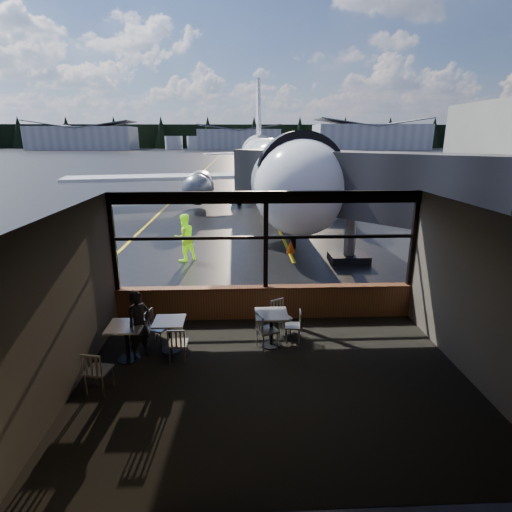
{
  "coord_description": "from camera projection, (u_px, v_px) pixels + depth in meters",
  "views": [
    {
      "loc": [
        -0.71,
        -10.12,
        4.78
      ],
      "look_at": [
        -0.21,
        1.0,
        1.5
      ],
      "focal_mm": 28.0,
      "sensor_mm": 36.0,
      "label": 1
    }
  ],
  "objects": [
    {
      "name": "fuel_tank_b",
      "position": [
        196.0,
        143.0,
        183.8
      ],
      "size": [
        8.0,
        8.0,
        6.0
      ],
      "primitive_type": "cylinder",
      "color": "silver",
      "rests_on": "ground_plane"
    },
    {
      "name": "cafe_table_left",
      "position": [
        127.0,
        342.0,
        8.88
      ],
      "size": [
        0.77,
        0.77,
        0.84
      ],
      "primitive_type": null,
      "color": "#9D9891",
      "rests_on": "carpet_floor"
    },
    {
      "name": "chair_mid_w",
      "position": [
        157.0,
        328.0,
        9.48
      ],
      "size": [
        0.61,
        0.61,
        0.9
      ],
      "primitive_type": null,
      "rotation": [
        0.0,
        0.0,
        -1.86
      ],
      "color": "#B5AFA3",
      "rests_on": "carpet_floor"
    },
    {
      "name": "chair_near_w",
      "position": [
        267.0,
        331.0,
        9.34
      ],
      "size": [
        0.65,
        0.65,
        0.92
      ],
      "primitive_type": null,
      "rotation": [
        0.0,
        0.0,
        -1.2
      ],
      "color": "#B1ADA0",
      "rests_on": "carpet_floor"
    },
    {
      "name": "wall_right",
      "position": [
        478.0,
        298.0,
        7.88
      ],
      "size": [
        0.04,
        6.0,
        3.5
      ],
      "primitive_type": "cube",
      "color": "#4E473E",
      "rests_on": "ground"
    },
    {
      "name": "chair_left_s",
      "position": [
        98.0,
        371.0,
        7.72
      ],
      "size": [
        0.6,
        0.6,
        0.93
      ],
      "primitive_type": null,
      "rotation": [
        0.0,
        0.0,
        -0.2
      ],
      "color": "#AEA99D",
      "rests_on": "carpet_floor"
    },
    {
      "name": "jet_bridge",
      "position": [
        347.0,
        200.0,
        15.81
      ],
      "size": [
        9.21,
        11.25,
        4.91
      ],
      "primitive_type": null,
      "color": "#2A2A2C",
      "rests_on": "ground_plane"
    },
    {
      "name": "chair_near_n",
      "position": [
        281.0,
        318.0,
        10.05
      ],
      "size": [
        0.66,
        0.66,
        0.89
      ],
      "primitive_type": null,
      "rotation": [
        0.0,
        0.0,
        3.64
      ],
      "color": "#B3ADA1",
      "rests_on": "carpet_floor"
    },
    {
      "name": "wall_left",
      "position": [
        66.0,
        305.0,
        7.54
      ],
      "size": [
        0.04,
        6.0,
        3.5
      ],
      "primitive_type": "cube",
      "color": "#4E473E",
      "rests_on": "ground"
    },
    {
      "name": "mullion_left",
      "position": [
        113.0,
        243.0,
        10.29
      ],
      "size": [
        0.12,
        0.12,
        2.6
      ],
      "primitive_type": "cube",
      "color": "black",
      "rests_on": "ground"
    },
    {
      "name": "cone_nose",
      "position": [
        291.0,
        246.0,
        17.36
      ],
      "size": [
        0.4,
        0.4,
        0.55
      ],
      "primitive_type": "cone",
      "color": "#E85407",
      "rests_on": "ground_plane"
    },
    {
      "name": "carpet_floor",
      "position": [
        275.0,
        380.0,
        8.2
      ],
      "size": [
        8.0,
        6.0,
        0.01
      ],
      "primitive_type": "cube",
      "color": "black",
      "rests_on": "ground"
    },
    {
      "name": "ground_plane",
      "position": [
        240.0,
        155.0,
        126.08
      ],
      "size": [
        520.0,
        520.0,
        0.0
      ],
      "primitive_type": "plane",
      "color": "black",
      "rests_on": "ground"
    },
    {
      "name": "fuel_tank_a",
      "position": [
        174.0,
        143.0,
        183.37
      ],
      "size": [
        8.0,
        8.0,
        6.0
      ],
      "primitive_type": "cylinder",
      "color": "silver",
      "rests_on": "ground_plane"
    },
    {
      "name": "window_header",
      "position": [
        266.0,
        197.0,
        10.13
      ],
      "size": [
        8.0,
        0.18,
        0.3
      ],
      "primitive_type": "cube",
      "color": "black",
      "rests_on": "ground"
    },
    {
      "name": "treeline",
      "position": [
        239.0,
        136.0,
        210.64
      ],
      "size": [
        360.0,
        3.0,
        12.0
      ],
      "primitive_type": "cube",
      "color": "black",
      "rests_on": "ground_plane"
    },
    {
      "name": "window_sill",
      "position": [
        265.0,
        303.0,
        10.95
      ],
      "size": [
        8.0,
        0.28,
        0.9
      ],
      "primitive_type": "cube",
      "color": "brown",
      "rests_on": "ground"
    },
    {
      "name": "airliner",
      "position": [
        271.0,
        130.0,
        27.92
      ],
      "size": [
        29.67,
        35.5,
        10.78
      ],
      "primitive_type": null,
      "rotation": [
        0.0,
        0.0,
        0.01
      ],
      "color": "white",
      "rests_on": "ground_plane"
    },
    {
      "name": "cafe_table_mid",
      "position": [
        170.0,
        336.0,
        9.27
      ],
      "size": [
        0.7,
        0.7,
        0.77
      ],
      "primitive_type": null,
      "color": "#9C978F",
      "rests_on": "carpet_floor"
    },
    {
      "name": "hangar_mid",
      "position": [
        239.0,
        138.0,
        186.96
      ],
      "size": [
        38.0,
        15.0,
        10.0
      ],
      "primitive_type": null,
      "color": "silver",
      "rests_on": "ground_plane"
    },
    {
      "name": "cafe_table_near",
      "position": [
        271.0,
        329.0,
        9.5
      ],
      "size": [
        0.76,
        0.76,
        0.84
      ],
      "primitive_type": null,
      "color": "#9E9991",
      "rests_on": "carpet_floor"
    },
    {
      "name": "hangar_right",
      "position": [
        370.0,
        136.0,
        182.54
      ],
      "size": [
        50.0,
        20.0,
        12.0
      ],
      "primitive_type": null,
      "color": "silver",
      "rests_on": "ground_plane"
    },
    {
      "name": "hangar_left",
      "position": [
        83.0,
        137.0,
        179.04
      ],
      "size": [
        45.0,
        18.0,
        11.0
      ],
      "primitive_type": null,
      "color": "silver",
      "rests_on": "ground_plane"
    },
    {
      "name": "wall_back",
      "position": [
        299.0,
        399.0,
        4.84
      ],
      "size": [
        8.0,
        0.04,
        3.5
      ],
      "primitive_type": "cube",
      "color": "#4E473E",
      "rests_on": "ground"
    },
    {
      "name": "fuel_tank_c",
      "position": [
        217.0,
        143.0,
        184.22
      ],
      "size": [
        8.0,
        8.0,
        6.0
      ],
      "primitive_type": "cylinder",
      "color": "silver",
      "rests_on": "ground_plane"
    },
    {
      "name": "passenger",
      "position": [
        139.0,
        325.0,
        8.88
      ],
      "size": [
        0.66,
        0.69,
        1.59
      ],
      "primitive_type": "imported",
      "rotation": [
        0.0,
        0.0,
        0.89
      ],
      "color": "black",
      "rests_on": "carpet_floor"
    },
    {
      "name": "chair_mid_s",
      "position": [
        178.0,
        344.0,
        8.8
      ],
      "size": [
        0.47,
        0.47,
        0.86
      ],
      "primitive_type": null,
      "rotation": [
        0.0,
        0.0,
        -0.01
      ],
      "color": "beige",
      "rests_on": "carpet_floor"
    },
    {
      "name": "mullion_centre",
      "position": [
        266.0,
        241.0,
        10.46
      ],
      "size": [
        0.12,
        0.12,
        2.6
      ],
      "primitive_type": "cube",
      "color": "black",
      "rests_on": "ground"
    },
    {
      "name": "ceiling",
      "position": [
        277.0,
        212.0,
        7.22
      ],
      "size": [
        8.0,
        6.0,
        0.04
      ],
      "primitive_type": "cube",
      "color": "#38332D",
      "rests_on": "ground"
    },
    {
      "name": "mullion_right",
      "position": [
        413.0,
        239.0,
        10.63
      ],
      "size": [
        0.12,
        0.12,
        2.6
      ],
      "primitive_type": "cube",
      "color": "black",
      "rests_on": "ground"
    },
    {
      "name": "ground_crew",
      "position": [
        184.0,
        238.0,
        16.05
      ],
      "size": [
        1.18,
        1.14,
        1.91
      ],
      "primitive_type": "imported",
      "rotation": [
        0.0,
        0.0,
        3.79
      ],
      "color": "#BFF219",
      "rests_on": "ground_plane"
    },
    {
      "name": "window_transom",
      "position": [
        266.0,
        237.0,
        10.43
      ],
      "size": [
        8.0,
        0.1,
        0.08
      ],
      "primitive_type": "cube",
      "color": "black",
      "rests_on": "ground"
    },
    {
      "name": "chair_near_e",
      "position": [
        293.0,
        326.0,
        9.7
      ],
      "size": [
        0.48,
        0.48,
        0.8
      ],
      "primitive_type": null,
      "rotation": [
        0.0,
        0.0,
        1.48
      ],
      "color": "#B9B5A7",
      "rests_on": "carpet_floor"
    }
  ]
}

